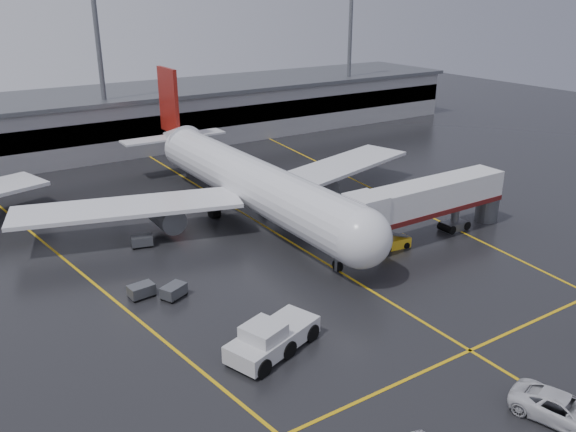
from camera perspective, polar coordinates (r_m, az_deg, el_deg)
ground at (r=58.18m, az=0.57°, el=-2.71°), size 220.00×220.00×0.00m
apron_line_centre at (r=58.18m, az=0.57°, el=-2.70°), size 0.25×90.00×0.02m
apron_line_stop at (r=43.80m, az=17.13°, el=-12.27°), size 60.00×0.25×0.02m
apron_line_left at (r=59.89m, az=-21.22°, el=-3.50°), size 9.99×69.35×0.02m
apron_line_right at (r=75.91m, az=7.73°, el=2.83°), size 7.57×69.64×0.02m
terminal at (r=98.74m, az=-15.23°, el=9.09°), size 122.00×19.00×8.60m
light_mast_mid at (r=90.21m, az=-17.69°, el=14.34°), size 3.00×1.20×25.45m
light_mast_right at (r=111.26m, az=5.98°, el=16.24°), size 3.00×1.20×25.45m
main_airliner at (r=64.51m, az=-4.20°, el=3.63°), size 48.80×45.60×14.10m
jet_bridge at (r=59.72m, az=13.37°, el=1.39°), size 19.90×3.40×6.05m
pushback_tractor at (r=41.30m, az=-1.62°, el=-11.75°), size 7.73×5.09×2.57m
belt_loader at (r=58.05m, az=10.14°, el=-2.57°), size 3.37×1.83×2.05m
service_van_a at (r=39.04m, az=24.98°, el=-16.54°), size 4.23×6.35×1.62m
baggage_cart_a at (r=48.99m, az=-10.95°, el=-7.09°), size 2.37×2.04×1.12m
baggage_cart_b at (r=49.64m, az=-13.95°, el=-6.95°), size 2.12×1.50×1.12m
baggage_cart_c at (r=59.09m, az=-13.89°, el=-2.32°), size 2.26×1.75×1.12m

